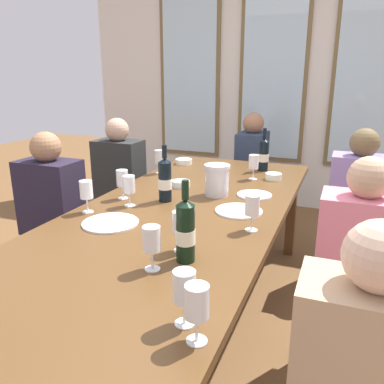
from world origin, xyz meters
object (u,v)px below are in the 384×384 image
(wine_glass_2, at_px, (152,240))
(wine_glass_8, at_px, (252,207))
(white_plate_2, at_px, (110,223))
(wine_glass_3, at_px, (254,163))
(tasting_bowl_0, at_px, (184,161))
(wine_bottle_1, at_px, (165,180))
(seated_person_6, at_px, (251,175))
(wine_bottle_0, at_px, (264,154))
(seated_person_4, at_px, (54,221))
(seated_person_5, at_px, (356,278))
(tasting_bowl_3, at_px, (181,184))
(wine_glass_9, at_px, (122,180))
(wine_glass_1, at_px, (197,305))
(dining_table, at_px, (180,220))
(white_plate_0, at_px, (254,195))
(white_plate_1, at_px, (239,211))
(wine_glass_4, at_px, (184,289))
(wine_glass_5, at_px, (181,225))
(wine_bottle_2, at_px, (185,231))
(tasting_bowl_2, at_px, (273,176))
(seated_person_1, at_px, (356,213))
(metal_pitcher, at_px, (217,180))
(wine_glass_6, at_px, (86,190))
(seated_person_0, at_px, (120,189))
(wine_glass_0, at_px, (129,186))
(wine_glass_7, at_px, (159,158))

(wine_glass_2, xyz_separation_m, wine_glass_8, (0.26, 0.52, -0.00))
(white_plate_2, xyz_separation_m, wine_glass_3, (0.46, 1.09, 0.11))
(tasting_bowl_0, bearing_deg, wine_bottle_1, -73.58)
(wine_bottle_1, distance_m, seated_person_6, 1.62)
(wine_bottle_0, height_order, wine_bottle_1, wine_bottle_1)
(seated_person_4, distance_m, seated_person_5, 1.83)
(tasting_bowl_3, xyz_separation_m, wine_glass_9, (-0.22, -0.36, 0.10))
(wine_glass_1, xyz_separation_m, wine_glass_3, (-0.26, 1.77, -0.00))
(dining_table, xyz_separation_m, seated_person_4, (-0.92, 0.05, -0.15))
(white_plate_0, relative_size, tasting_bowl_3, 1.78)
(wine_glass_8, bearing_deg, white_plate_1, 117.98)
(wine_glass_4, height_order, wine_glass_5, same)
(wine_bottle_2, distance_m, tasting_bowl_2, 1.38)
(wine_bottle_0, height_order, seated_person_6, seated_person_6)
(seated_person_5, bearing_deg, tasting_bowl_0, 141.05)
(wine_glass_3, distance_m, wine_glass_4, 1.72)
(dining_table, xyz_separation_m, wine_glass_9, (-0.39, 0.06, 0.18))
(wine_glass_8, bearing_deg, seated_person_6, 103.14)
(white_plate_2, xyz_separation_m, wine_glass_1, (0.71, -0.68, 0.11))
(white_plate_1, bearing_deg, seated_person_6, 100.79)
(wine_glass_4, bearing_deg, seated_person_1, 75.03)
(wine_bottle_0, height_order, tasting_bowl_3, wine_bottle_0)
(seated_person_5, bearing_deg, wine_glass_3, 130.73)
(metal_pitcher, relative_size, seated_person_5, 0.17)
(wine_glass_6, bearing_deg, seated_person_6, 77.01)
(wine_glass_1, bearing_deg, wine_bottle_1, 119.18)
(white_plate_2, height_order, seated_person_4, seated_person_4)
(tasting_bowl_2, xyz_separation_m, wine_glass_4, (0.06, -1.75, 0.09))
(seated_person_0, bearing_deg, tasting_bowl_0, 19.87)
(wine_glass_1, relative_size, wine_glass_4, 1.00)
(wine_bottle_2, relative_size, wine_glass_8, 1.90)
(wine_bottle_1, relative_size, wine_glass_9, 1.88)
(wine_bottle_1, distance_m, seated_person_0, 1.13)
(wine_glass_5, bearing_deg, wine_glass_6, 158.39)
(tasting_bowl_2, distance_m, wine_glass_2, 1.50)
(seated_person_5, bearing_deg, wine_bottle_2, -141.56)
(wine_glass_4, bearing_deg, wine_glass_0, 128.24)
(wine_bottle_0, relative_size, tasting_bowl_2, 2.87)
(wine_glass_6, xyz_separation_m, seated_person_1, (1.36, 1.15, -0.34))
(wine_glass_1, height_order, wine_glass_3, same)
(wine_glass_5, xyz_separation_m, seated_person_5, (0.71, 0.44, -0.33))
(wine_bottle_2, relative_size, tasting_bowl_3, 2.81)
(wine_glass_4, distance_m, seated_person_5, 1.08)
(wine_bottle_2, bearing_deg, tasting_bowl_0, 112.95)
(wine_bottle_0, relative_size, wine_bottle_2, 0.97)
(seated_person_4, height_order, seated_person_5, same)
(wine_bottle_0, height_order, wine_glass_9, wine_bottle_0)
(wine_glass_7, bearing_deg, seated_person_0, 159.10)
(wine_glass_9, distance_m, seated_person_5, 1.35)
(white_plate_1, xyz_separation_m, metal_pitcher, (-0.20, 0.24, 0.09))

